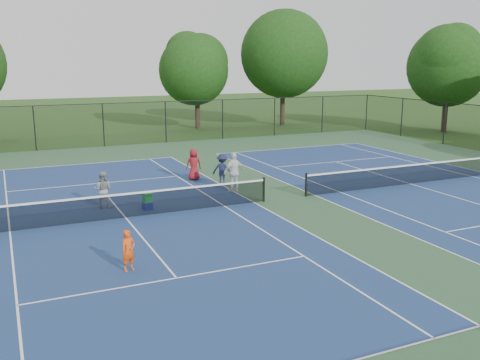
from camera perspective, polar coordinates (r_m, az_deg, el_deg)
name	(u,v)px	position (r m, az deg, el deg)	size (l,w,h in m)	color
ground	(285,199)	(23.46, 4.83, -2.03)	(140.00, 140.00, 0.00)	#234716
court_pad	(285,199)	(23.46, 4.83, -2.02)	(36.00, 36.00, 0.01)	#2E5233
tennis_court_left	(126,216)	(21.04, -12.11, -3.73)	(12.00, 23.83, 1.07)	navy
tennis_court_right	(410,182)	(27.45, 17.72, -0.22)	(12.00, 23.83, 1.07)	navy
perimeter_fence	(286,163)	(23.10, 4.91, 1.81)	(36.08, 36.08, 3.02)	black
tree_back_c	(197,65)	(47.60, -4.64, 12.08)	(6.00, 6.00, 8.40)	#2D2116
tree_back_d	(283,50)	(50.00, 4.65, 13.65)	(7.80, 7.80, 10.37)	#2D2116
tree_side_e	(449,62)	(48.01, 21.42, 11.67)	(6.60, 6.60, 8.87)	#2D2116
child_player	(128,250)	(15.76, -11.81, -7.37)	(0.44, 0.29, 1.22)	#F34E10
instructor	(103,190)	(22.53, -14.42, -1.01)	(0.74, 0.58, 1.52)	gray
bystander_a	(234,172)	(24.50, -0.63, 0.86)	(1.08, 0.45, 1.84)	silver
bystander_b	(222,170)	(25.81, -1.89, 1.11)	(0.99, 0.57, 1.53)	#1B1F3B
bystander_c	(194,164)	(27.02, -4.96, 1.67)	(0.78, 0.51, 1.60)	maroon
ball_crate	(148,206)	(21.99, -9.83, -2.76)	(0.37, 0.29, 0.31)	navy
ball_hopper	(147,198)	(21.90, -9.87, -1.87)	(0.34, 0.27, 0.39)	green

